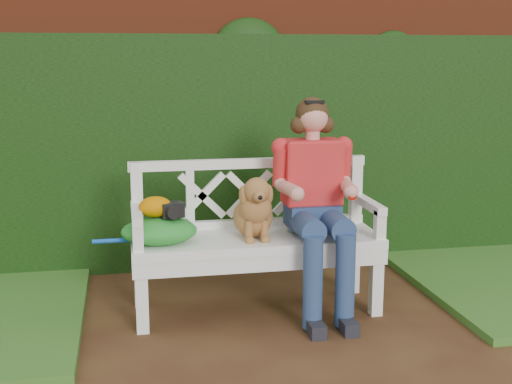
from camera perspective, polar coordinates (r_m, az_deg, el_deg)
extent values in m
plane|color=#3D1F13|center=(3.70, 2.98, -13.55)|extent=(60.00, 60.00, 0.00)
cube|color=maroon|center=(5.24, -1.96, 6.36)|extent=(10.00, 0.30, 2.20)
cube|color=#1B440E|center=(5.05, -1.54, 3.32)|extent=(10.00, 0.18, 1.70)
cube|color=black|center=(4.01, -7.03, -1.46)|extent=(0.15, 0.12, 0.09)
ellipsoid|color=#C06E00|center=(4.01, -8.38, -1.22)|extent=(0.23, 0.20, 0.12)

